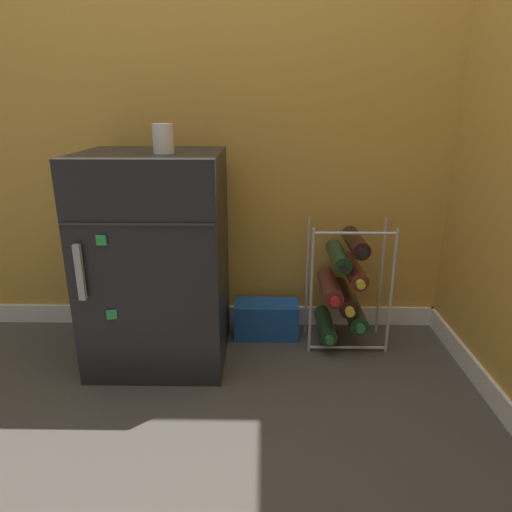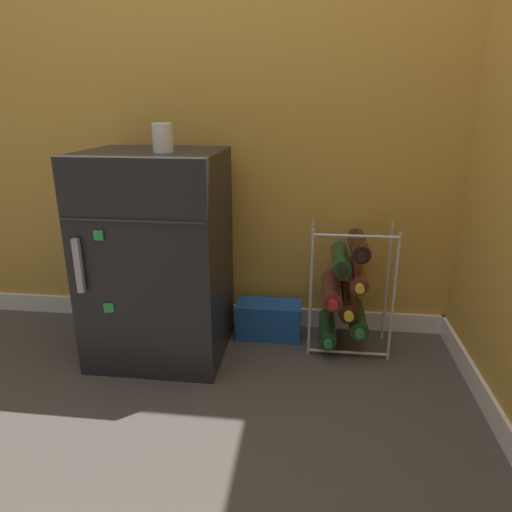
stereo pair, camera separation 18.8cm
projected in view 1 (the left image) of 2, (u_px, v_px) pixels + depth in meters
ground_plane at (245, 388)px, 1.73m from camera, size 14.00×14.00×0.00m
wall_back at (248, 49)px, 1.88m from camera, size 6.79×0.07×2.50m
mini_fridge at (157, 260)px, 1.83m from camera, size 0.54×0.50×0.85m
wine_rack at (343, 286)px, 1.98m from camera, size 0.35×0.31×0.56m
soda_box at (266, 319)px, 2.10m from camera, size 0.29×0.14×0.16m
fridge_top_cup at (163, 139)px, 1.64m from camera, size 0.07×0.07×0.10m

